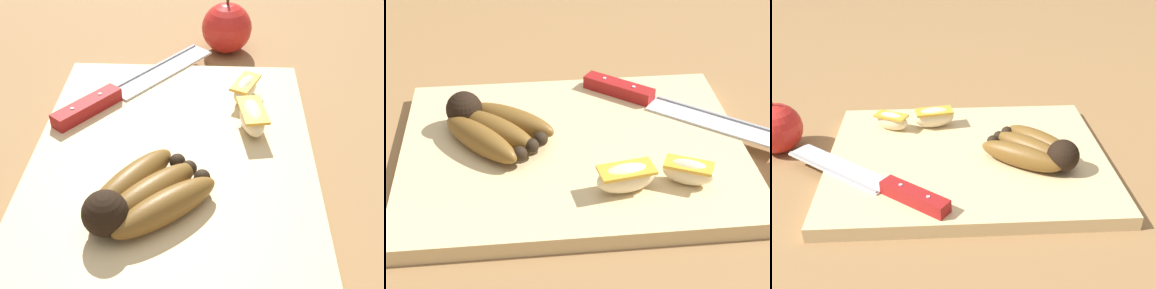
# 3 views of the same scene
# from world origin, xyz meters

# --- Properties ---
(ground_plane) EXTENTS (6.00, 6.00, 0.00)m
(ground_plane) POSITION_xyz_m (0.00, 0.00, 0.00)
(ground_plane) COLOR olive
(cutting_board) EXTENTS (0.41, 0.32, 0.02)m
(cutting_board) POSITION_xyz_m (0.01, 0.02, 0.01)
(cutting_board) COLOR #DBBC84
(cutting_board) RESTS_ON ground_plane
(banana_bunch) EXTENTS (0.15, 0.14, 0.05)m
(banana_bunch) POSITION_xyz_m (0.10, -0.01, 0.04)
(banana_bunch) COLOR black
(banana_bunch) RESTS_ON cutting_board
(chefs_knife) EXTENTS (0.24, 0.20, 0.02)m
(chefs_knife) POSITION_xyz_m (-0.10, -0.07, 0.03)
(chefs_knife) COLOR silver
(chefs_knife) RESTS_ON cutting_board
(apple_wedge_near) EXTENTS (0.06, 0.04, 0.03)m
(apple_wedge_near) POSITION_xyz_m (-0.11, 0.10, 0.04)
(apple_wedge_near) COLOR beige
(apple_wedge_near) RESTS_ON cutting_board
(apple_wedge_middle) EXTENTS (0.07, 0.04, 0.03)m
(apple_wedge_middle) POSITION_xyz_m (-0.04, 0.11, 0.04)
(apple_wedge_middle) COLOR beige
(apple_wedge_middle) RESTS_ON cutting_board
(whole_apple) EXTENTS (0.08, 0.08, 0.09)m
(whole_apple) POSITION_xyz_m (-0.29, 0.08, 0.04)
(whole_apple) COLOR red
(whole_apple) RESTS_ON ground_plane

